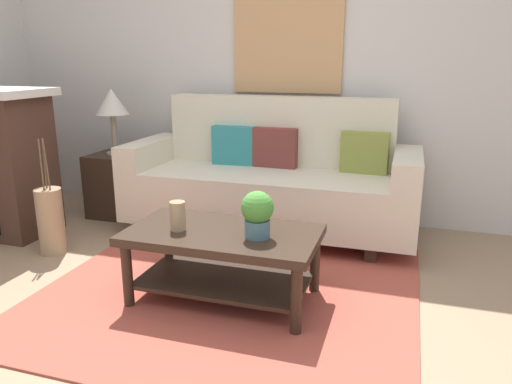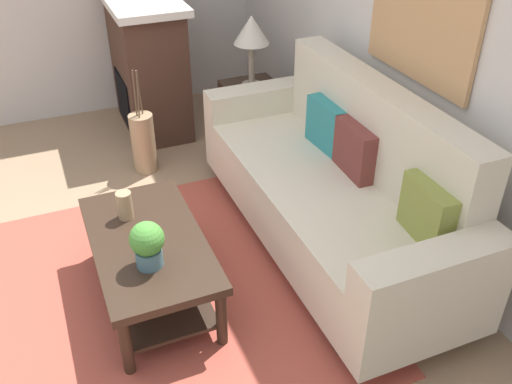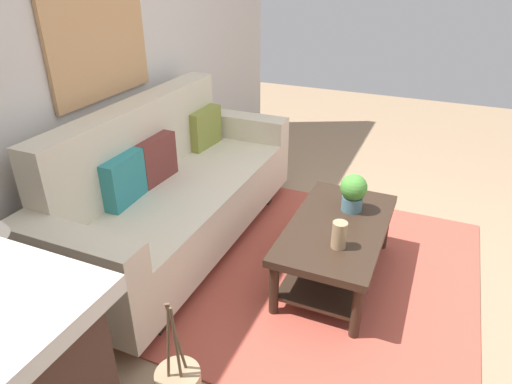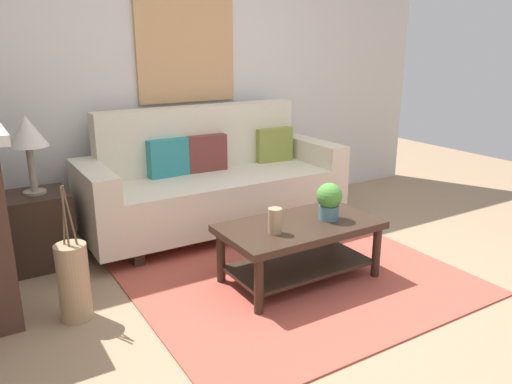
{
  "view_description": "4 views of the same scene",
  "coord_description": "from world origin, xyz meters",
  "px_view_note": "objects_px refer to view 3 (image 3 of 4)",
  "views": [
    {
      "loc": [
        0.97,
        -2.04,
        1.39
      ],
      "look_at": [
        -0.04,
        1.16,
        0.46
      ],
      "focal_mm": 34.23,
      "sensor_mm": 36.0,
      "label": 1
    },
    {
      "loc": [
        2.5,
        0.02,
        2.36
      ],
      "look_at": [
        0.1,
        1.01,
        0.65
      ],
      "focal_mm": 39.51,
      "sensor_mm": 36.0,
      "label": 2
    },
    {
      "loc": [
        -2.5,
        -0.09,
        1.98
      ],
      "look_at": [
        -0.13,
        0.92,
        0.62
      ],
      "focal_mm": 31.82,
      "sensor_mm": 36.0,
      "label": 3
    },
    {
      "loc": [
        -1.93,
        -2.17,
        1.62
      ],
      "look_at": [
        0.01,
        1.0,
        0.5
      ],
      "focal_mm": 34.91,
      "sensor_mm": 36.0,
      "label": 4
    }
  ],
  "objects_px": {
    "throw_pillow_teal": "(124,179)",
    "coffee_table": "(337,239)",
    "couch": "(173,193)",
    "throw_pillow_olive": "(204,128)",
    "potted_plant_tabletop": "(353,192)",
    "side_table": "(11,346)",
    "throw_pillow_maroon": "(155,159)",
    "framed_painting": "(97,28)",
    "tabletop_vase": "(339,235)"
  },
  "relations": [
    {
      "from": "potted_plant_tabletop",
      "to": "side_table",
      "type": "height_order",
      "value": "potted_plant_tabletop"
    },
    {
      "from": "throw_pillow_olive",
      "to": "framed_painting",
      "type": "xyz_separation_m",
      "value": [
        -0.71,
        0.34,
        0.87
      ]
    },
    {
      "from": "throw_pillow_olive",
      "to": "tabletop_vase",
      "type": "height_order",
      "value": "throw_pillow_olive"
    },
    {
      "from": "throw_pillow_olive",
      "to": "side_table",
      "type": "bearing_deg",
      "value": -177.32
    },
    {
      "from": "coffee_table",
      "to": "tabletop_vase",
      "type": "xyz_separation_m",
      "value": [
        -0.25,
        -0.06,
        0.2
      ]
    },
    {
      "from": "tabletop_vase",
      "to": "throw_pillow_maroon",
      "type": "bearing_deg",
      "value": 82.15
    },
    {
      "from": "throw_pillow_teal",
      "to": "coffee_table",
      "type": "bearing_deg",
      "value": -72.69
    },
    {
      "from": "potted_plant_tabletop",
      "to": "framed_painting",
      "type": "height_order",
      "value": "framed_painting"
    },
    {
      "from": "couch",
      "to": "potted_plant_tabletop",
      "type": "relative_size",
      "value": 8.7
    },
    {
      "from": "couch",
      "to": "throw_pillow_teal",
      "type": "height_order",
      "value": "couch"
    },
    {
      "from": "throw_pillow_maroon",
      "to": "couch",
      "type": "bearing_deg",
      "value": -90.0
    },
    {
      "from": "throw_pillow_teal",
      "to": "potted_plant_tabletop",
      "type": "bearing_deg",
      "value": -65.28
    },
    {
      "from": "throw_pillow_olive",
      "to": "side_table",
      "type": "xyz_separation_m",
      "value": [
        -2.15,
        -0.1,
        -0.4
      ]
    },
    {
      "from": "side_table",
      "to": "tabletop_vase",
      "type": "bearing_deg",
      "value": -46.19
    },
    {
      "from": "throw_pillow_teal",
      "to": "framed_painting",
      "type": "bearing_deg",
      "value": 43.69
    },
    {
      "from": "tabletop_vase",
      "to": "potted_plant_tabletop",
      "type": "xyz_separation_m",
      "value": [
        0.47,
        0.03,
        0.06
      ]
    },
    {
      "from": "couch",
      "to": "throw_pillow_olive",
      "type": "distance_m",
      "value": 0.77
    },
    {
      "from": "throw_pillow_maroon",
      "to": "tabletop_vase",
      "type": "bearing_deg",
      "value": -97.85
    },
    {
      "from": "throw_pillow_teal",
      "to": "throw_pillow_olive",
      "type": "height_order",
      "value": "same"
    },
    {
      "from": "framed_painting",
      "to": "coffee_table",
      "type": "bearing_deg",
      "value": -87.97
    },
    {
      "from": "throw_pillow_maroon",
      "to": "potted_plant_tabletop",
      "type": "xyz_separation_m",
      "value": [
        0.28,
        -1.37,
        -0.11
      ]
    },
    {
      "from": "couch",
      "to": "throw_pillow_olive",
      "type": "xyz_separation_m",
      "value": [
        0.71,
        0.13,
        0.25
      ]
    },
    {
      "from": "throw_pillow_teal",
      "to": "coffee_table",
      "type": "distance_m",
      "value": 1.45
    },
    {
      "from": "couch",
      "to": "tabletop_vase",
      "type": "distance_m",
      "value": 1.29
    },
    {
      "from": "framed_painting",
      "to": "throw_pillow_teal",
      "type": "bearing_deg",
      "value": -136.31
    },
    {
      "from": "couch",
      "to": "coffee_table",
      "type": "xyz_separation_m",
      "value": [
        0.06,
        -1.21,
        -0.12
      ]
    },
    {
      "from": "throw_pillow_teal",
      "to": "tabletop_vase",
      "type": "relative_size",
      "value": 2.13
    },
    {
      "from": "framed_painting",
      "to": "tabletop_vase",
      "type": "bearing_deg",
      "value": -96.33
    },
    {
      "from": "throw_pillow_olive",
      "to": "coffee_table",
      "type": "bearing_deg",
      "value": -116.09
    },
    {
      "from": "tabletop_vase",
      "to": "throw_pillow_teal",
      "type": "bearing_deg",
      "value": 96.68
    },
    {
      "from": "throw_pillow_olive",
      "to": "tabletop_vase",
      "type": "relative_size",
      "value": 2.13
    },
    {
      "from": "throw_pillow_olive",
      "to": "side_table",
      "type": "distance_m",
      "value": 2.19
    },
    {
      "from": "couch",
      "to": "side_table",
      "type": "bearing_deg",
      "value": 179.02
    },
    {
      "from": "throw_pillow_maroon",
      "to": "side_table",
      "type": "bearing_deg",
      "value": -176.0
    },
    {
      "from": "potted_plant_tabletop",
      "to": "throw_pillow_olive",
      "type": "bearing_deg",
      "value": 72.28
    },
    {
      "from": "throw_pillow_maroon",
      "to": "potted_plant_tabletop",
      "type": "relative_size",
      "value": 1.37
    },
    {
      "from": "throw_pillow_maroon",
      "to": "throw_pillow_olive",
      "type": "relative_size",
      "value": 1.0
    },
    {
      "from": "throw_pillow_olive",
      "to": "potted_plant_tabletop",
      "type": "distance_m",
      "value": 1.45
    },
    {
      "from": "throw_pillow_teal",
      "to": "throw_pillow_olive",
      "type": "relative_size",
      "value": 1.0
    },
    {
      "from": "coffee_table",
      "to": "framed_painting",
      "type": "bearing_deg",
      "value": 92.03
    },
    {
      "from": "coffee_table",
      "to": "framed_painting",
      "type": "height_order",
      "value": "framed_painting"
    },
    {
      "from": "throw_pillow_teal",
      "to": "framed_painting",
      "type": "height_order",
      "value": "framed_painting"
    },
    {
      "from": "tabletop_vase",
      "to": "side_table",
      "type": "relative_size",
      "value": 0.3
    },
    {
      "from": "throw_pillow_olive",
      "to": "coffee_table",
      "type": "xyz_separation_m",
      "value": [
        -0.65,
        -1.34,
        -0.37
      ]
    },
    {
      "from": "couch",
      "to": "side_table",
      "type": "distance_m",
      "value": 1.45
    },
    {
      "from": "throw_pillow_maroon",
      "to": "side_table",
      "type": "distance_m",
      "value": 1.5
    },
    {
      "from": "couch",
      "to": "throw_pillow_olive",
      "type": "bearing_deg",
      "value": 9.96
    },
    {
      "from": "framed_painting",
      "to": "throw_pillow_maroon",
      "type": "bearing_deg",
      "value": -90.0
    },
    {
      "from": "side_table",
      "to": "coffee_table",
      "type": "bearing_deg",
      "value": -39.51
    },
    {
      "from": "couch",
      "to": "coffee_table",
      "type": "height_order",
      "value": "couch"
    }
  ]
}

